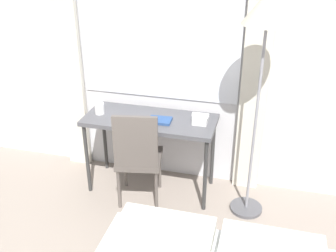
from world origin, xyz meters
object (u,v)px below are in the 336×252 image
object	(u,v)px
mug	(99,108)
desk	(150,125)
standing_lamp	(266,26)
book	(160,120)
telephone	(200,119)
desk_chair	(138,154)

from	to	relation	value
mug	desk	bearing A→B (deg)	2.86
standing_lamp	book	size ratio (longest dim) A/B	9.17
standing_lamp	telephone	size ratio (longest dim) A/B	13.04
mug	standing_lamp	bearing A→B (deg)	-3.82
telephone	mug	world-z (taller)	mug
standing_lamp	mug	world-z (taller)	standing_lamp
book	desk	bearing A→B (deg)	156.97
telephone	book	distance (m)	0.36
desk	book	size ratio (longest dim) A/B	5.73
standing_lamp	telephone	world-z (taller)	standing_lamp
book	standing_lamp	bearing A→B (deg)	-5.02
desk	standing_lamp	size ratio (longest dim) A/B	0.62
telephone	mug	distance (m)	0.95
desk	telephone	world-z (taller)	telephone
desk	desk_chair	distance (m)	0.31
desk	book	world-z (taller)	book
desk_chair	mug	xyz separation A→B (m)	(-0.44, 0.23, 0.29)
book	mug	xyz separation A→B (m)	(-0.59, 0.02, 0.04)
desk_chair	standing_lamp	distance (m)	1.52
desk	mug	size ratio (longest dim) A/B	11.58
desk_chair	telephone	xyz separation A→B (m)	(0.50, 0.28, 0.28)
desk_chair	mug	distance (m)	0.58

